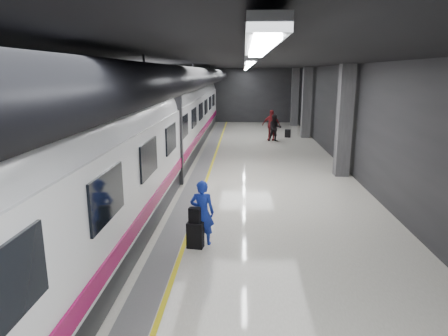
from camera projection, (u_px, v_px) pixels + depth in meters
ground at (230, 187)px, 14.86m from camera, size 40.00×40.00×0.00m
platform_hall at (223, 90)px, 14.98m from camera, size 10.02×40.02×4.51m
train at (141, 131)px, 14.53m from camera, size 3.05×38.00×4.05m
traveler_main at (202, 213)px, 9.78m from camera, size 0.62×0.42×1.64m
suitcase_main at (195, 235)px, 9.68m from camera, size 0.43×0.31×0.64m
shoulder_bag at (195, 215)px, 9.56m from camera, size 0.30×0.21×0.37m
traveler_far_a at (275, 128)px, 24.50m from camera, size 0.85×0.69×1.66m
traveler_far_b at (271, 125)px, 25.00m from camera, size 1.18×0.69×1.90m
suitcase_far at (288, 133)px, 26.18m from camera, size 0.41×0.32×0.53m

